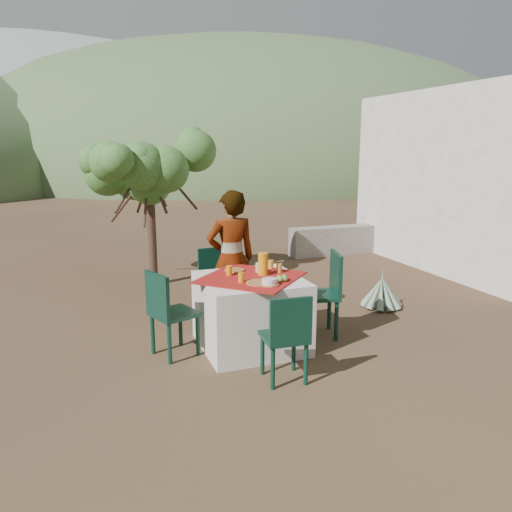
{
  "coord_description": "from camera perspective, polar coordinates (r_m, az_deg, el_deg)",
  "views": [
    {
      "loc": [
        -1.52,
        -5.11,
        2.08
      ],
      "look_at": [
        0.34,
        -0.0,
        0.89
      ],
      "focal_mm": 35.0,
      "sensor_mm": 36.0,
      "label": 1
    }
  ],
  "objects": [
    {
      "name": "jar_right",
      "position": [
        5.5,
        1.7,
        -0.97
      ],
      "size": [
        0.06,
        0.06,
        0.09
      ],
      "primitive_type": "cylinder",
      "color": "orange",
      "rests_on": "table"
    },
    {
      "name": "table",
      "position": [
        5.26,
        -0.62,
        -6.43
      ],
      "size": [
        1.3,
        1.3,
        0.76
      ],
      "color": "silver",
      "rests_on": "ground"
    },
    {
      "name": "juice_pitcher",
      "position": [
        5.21,
        0.81,
        -0.91
      ],
      "size": [
        0.11,
        0.11,
        0.23
      ],
      "primitive_type": "cylinder",
      "color": "orange",
      "rests_on": "table"
    },
    {
      "name": "agave",
      "position": [
        6.77,
        14.16,
        -4.13
      ],
      "size": [
        0.54,
        0.55,
        0.58
      ],
      "rotation": [
        0.0,
        0.0,
        0.28
      ],
      "color": "gray",
      "rests_on": "ground"
    },
    {
      "name": "glass_near",
      "position": [
        4.95,
        -1.71,
        -2.46
      ],
      "size": [
        0.06,
        0.06,
        0.1
      ],
      "primitive_type": "cylinder",
      "color": "orange",
      "rests_on": "table"
    },
    {
      "name": "white_bowl",
      "position": [
        4.85,
        1.52,
        -2.9
      ],
      "size": [
        0.15,
        0.15,
        0.05
      ],
      "primitive_type": "cylinder",
      "color": "silver",
      "rests_on": "bowl_plate"
    },
    {
      "name": "hill_far_right",
      "position": [
        59.05,
        10.21,
        10.24
      ],
      "size": [
        36.0,
        36.0,
        14.0
      ],
      "primitive_type": "ellipsoid",
      "color": "slate",
      "rests_on": "ground"
    },
    {
      "name": "stone_wall",
      "position": [
        10.09,
        10.9,
        1.9
      ],
      "size": [
        2.6,
        0.35,
        0.55
      ],
      "primitive_type": "cube",
      "color": "gray",
      "rests_on": "ground"
    },
    {
      "name": "shrub_tree",
      "position": [
        7.65,
        -11.69,
        8.74
      ],
      "size": [
        1.75,
        1.71,
        2.05
      ],
      "color": "#432D21",
      "rests_on": "ground"
    },
    {
      "name": "guesthouse",
      "position": [
        9.93,
        26.12,
        7.83
      ],
      "size": [
        3.2,
        4.2,
        3.0
      ],
      "primitive_type": "cube",
      "color": "white",
      "rests_on": "ground"
    },
    {
      "name": "fruit_cluster",
      "position": [
        4.99,
        3.0,
        -2.55
      ],
      "size": [
        0.12,
        0.11,
        0.06
      ],
      "color": "olive",
      "rests_on": "table"
    },
    {
      "name": "bowl_plate",
      "position": [
        4.86,
        1.52,
        -3.27
      ],
      "size": [
        0.2,
        0.2,
        0.01
      ],
      "primitive_type": "cylinder",
      "color": "brown",
      "rests_on": "table"
    },
    {
      "name": "chair_near",
      "position": [
        4.45,
        3.53,
        -8.97
      ],
      "size": [
        0.41,
        0.41,
        0.83
      ],
      "rotation": [
        0.0,
        0.0,
        3.08
      ],
      "color": "black",
      "rests_on": "ground"
    },
    {
      "name": "plate_near",
      "position": [
        4.91,
        0.33,
        -3.07
      ],
      "size": [
        0.26,
        0.26,
        0.01
      ],
      "primitive_type": "cylinder",
      "color": "brown",
      "rests_on": "table"
    },
    {
      "name": "plate_far",
      "position": [
        5.41,
        -2.47,
        -1.63
      ],
      "size": [
        0.22,
        0.22,
        0.01
      ],
      "primitive_type": "cylinder",
      "color": "brown",
      "rests_on": "table"
    },
    {
      "name": "hill_far_center",
      "position": [
        57.2,
        -22.76,
        9.41
      ],
      "size": [
        60.0,
        60.0,
        24.0
      ],
      "primitive_type": "ellipsoid",
      "color": "slate",
      "rests_on": "ground"
    },
    {
      "name": "napkin_holder",
      "position": [
        5.33,
        0.4,
        -1.33
      ],
      "size": [
        0.09,
        0.07,
        0.1
      ],
      "primitive_type": "cube",
      "rotation": [
        0.0,
        0.0,
        -0.42
      ],
      "color": "silver",
      "rests_on": "table"
    },
    {
      "name": "chair_far",
      "position": [
        6.27,
        -4.6,
        -2.54
      ],
      "size": [
        0.43,
        0.43,
        0.84
      ],
      "rotation": [
        0.0,
        0.0,
        0.1
      ],
      "color": "black",
      "rests_on": "ground"
    },
    {
      "name": "chair_right",
      "position": [
        5.59,
        7.9,
        -3.87
      ],
      "size": [
        0.54,
        0.54,
        0.95
      ],
      "rotation": [
        0.0,
        0.0,
        4.44
      ],
      "color": "black",
      "rests_on": "ground"
    },
    {
      "name": "person",
      "position": [
        5.79,
        -2.85,
        -0.36
      ],
      "size": [
        0.6,
        0.4,
        1.6
      ],
      "primitive_type": "imported",
      "rotation": [
        0.0,
        0.0,
        3.17
      ],
      "color": "#8C6651",
      "rests_on": "ground"
    },
    {
      "name": "ground",
      "position": [
        5.72,
        -3.21,
        -8.93
      ],
      "size": [
        160.0,
        160.0,
        0.0
      ],
      "primitive_type": "plane",
      "color": "#392419",
      "rests_on": "ground"
    },
    {
      "name": "hill_near_right",
      "position": [
        43.32,
        -1.78,
        9.69
      ],
      "size": [
        48.0,
        48.0,
        20.0
      ],
      "primitive_type": "ellipsoid",
      "color": "#435A32",
      "rests_on": "ground"
    },
    {
      "name": "jar_left",
      "position": [
        5.33,
        2.67,
        -1.4
      ],
      "size": [
        0.06,
        0.06,
        0.1
      ],
      "primitive_type": "cylinder",
      "color": "orange",
      "rests_on": "table"
    },
    {
      "name": "glass_far",
      "position": [
        5.21,
        -3.09,
        -1.68
      ],
      "size": [
        0.06,
        0.06,
        0.1
      ],
      "primitive_type": "cylinder",
      "color": "orange",
      "rests_on": "table"
    },
    {
      "name": "chair_left",
      "position": [
        5.06,
        -10.06,
        -6.11
      ],
      "size": [
        0.52,
        0.52,
        0.88
      ],
      "rotation": [
        0.0,
        0.0,
        1.93
      ],
      "color": "black",
      "rests_on": "ground"
    }
  ]
}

